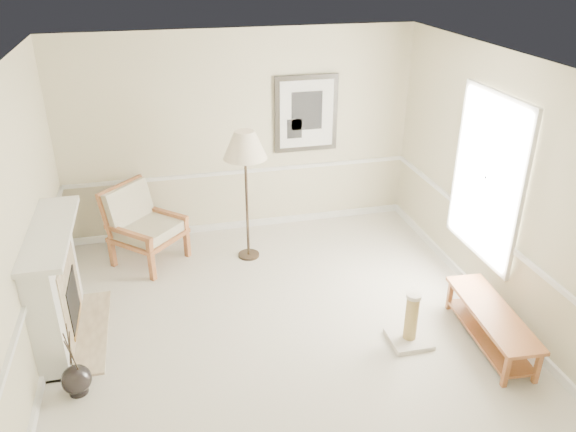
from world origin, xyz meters
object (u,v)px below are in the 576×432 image
object	(u,v)px
floor_lamp	(245,149)
armchair	(140,222)
floor_vase	(77,380)
scratching_post	(410,327)
bench	(491,321)

from	to	relation	value
floor_lamp	armchair	bearing A→B (deg)	169.29
floor_vase	floor_lamp	size ratio (longest dim) A/B	0.46
floor_lamp	scratching_post	size ratio (longest dim) A/B	2.94
floor_vase	floor_lamp	world-z (taller)	floor_lamp
floor_vase	armchair	size ratio (longest dim) A/B	0.72
floor_lamp	scratching_post	xyz separation A→B (m)	(1.37, -2.22, -1.37)
scratching_post	floor_vase	bearing A→B (deg)	179.50
armchair	bench	world-z (taller)	armchair
floor_lamp	bench	world-z (taller)	floor_lamp
scratching_post	bench	bearing A→B (deg)	-14.49
armchair	floor_lamp	size ratio (longest dim) A/B	0.64
armchair	bench	xyz separation A→B (m)	(3.59, -2.70, -0.29)
floor_lamp	bench	xyz separation A→B (m)	(2.19, -2.44, -1.29)
armchair	scratching_post	size ratio (longest dim) A/B	1.89
floor_vase	bench	bearing A→B (deg)	-3.27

